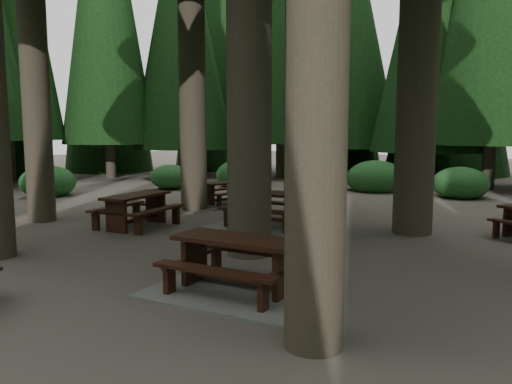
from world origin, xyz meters
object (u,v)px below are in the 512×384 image
Objects in this scene: picnic_table_b at (137,205)px; picnic_table_c at (269,214)px; picnic_table_a at (237,273)px; picnic_table_f at (227,197)px.

picnic_table_c is (2.50, 2.10, -0.24)m from picnic_table_b.
picnic_table_b is 3.28m from picnic_table_c.
picnic_table_a is at bearing -67.12° from picnic_table_c.
picnic_table_f is at bearing 138.03° from picnic_table_c.
picnic_table_a is 8.88m from picnic_table_f.
picnic_table_f is (-6.12, 6.43, -0.04)m from picnic_table_a.
picnic_table_a is 0.96× the size of picnic_table_c.
picnic_table_a is 5.07m from picnic_table_c.
picnic_table_a is 1.10× the size of picnic_table_f.
picnic_table_b is at bearing -149.53° from picnic_table_c.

